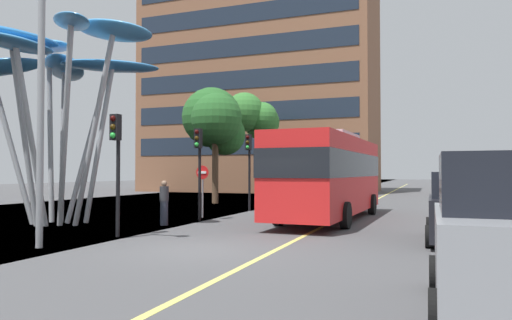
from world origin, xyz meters
TOP-DOWN VIEW (x-y plane):
  - ground at (-0.69, 0.00)m, footprint 120.00×240.00m
  - red_bus at (1.66, 8.63)m, footprint 3.04×10.55m
  - leaf_sculpture at (-7.89, 3.45)m, footprint 9.02×7.66m
  - traffic_light_kerb_near at (-3.46, 1.15)m, footprint 0.28×0.42m
  - traffic_light_kerb_far at (-3.30, 6.34)m, footprint 0.28×0.42m
  - traffic_light_island_mid at (-3.13, 11.57)m, footprint 0.28×0.42m
  - car_parked_near at (6.58, -3.62)m, footprint 1.92×3.88m
  - car_parked_mid at (6.46, 3.57)m, footprint 1.92×3.89m
  - street_lamp at (-3.78, -1.26)m, footprint 1.39×0.44m
  - tree_pavement_near at (-7.49, 16.64)m, footprint 4.55×4.93m
  - tree_pavement_far at (-7.60, 24.28)m, footprint 4.02×4.59m
  - pedestrian at (-3.79, 4.49)m, footprint 0.34×0.34m
  - no_entry_sign at (-3.76, 7.60)m, footprint 0.60×0.12m
  - backdrop_building at (-11.18, 35.51)m, footprint 23.55×10.92m

SIDE VIEW (x-z plane):
  - ground at x=-0.69m, z-range -0.10..0.00m
  - pedestrian at x=-3.79m, z-range 0.00..1.69m
  - car_parked_mid at x=6.46m, z-range -0.06..1.95m
  - car_parked_near at x=6.58m, z-range -0.08..2.19m
  - no_entry_sign at x=-3.76m, z-range 0.39..2.68m
  - red_bus at x=1.66m, z-range 0.17..3.80m
  - traffic_light_kerb_near at x=-3.46m, z-range 0.85..4.64m
  - traffic_light_kerb_far at x=-3.30m, z-range 0.85..4.64m
  - traffic_light_island_mid at x=-3.13m, z-range 0.87..4.81m
  - street_lamp at x=-3.78m, z-range 1.02..8.60m
  - tree_pavement_near at x=-7.49m, z-range 1.48..9.02m
  - leaf_sculpture at x=-7.89m, z-range 2.33..10.09m
  - tree_pavement_far at x=-7.60m, z-range 2.24..10.55m
  - backdrop_building at x=-11.18m, z-range 0.00..21.88m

